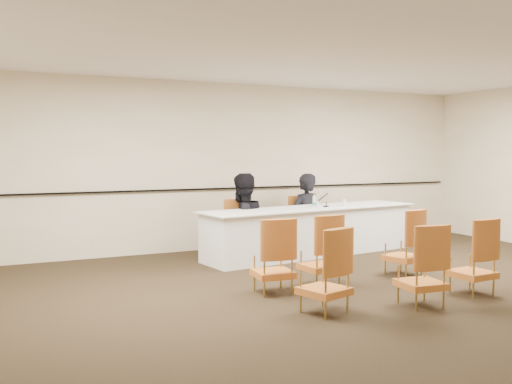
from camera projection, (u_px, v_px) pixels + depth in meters
floor at (370, 296)px, 6.97m from camera, size 10.00×10.00×0.00m
ceiling at (373, 47)px, 6.76m from camera, size 10.00×10.00×0.00m
wall_back at (237, 166)px, 10.46m from camera, size 10.00×0.04×3.00m
wall_rail at (238, 188)px, 10.45m from camera, size 9.80×0.04×0.03m
panel_table at (312, 231)px, 9.77m from camera, size 4.15×1.45×0.82m
panelist_main at (305, 223)px, 10.43m from camera, size 0.75×0.59×1.81m
panelist_main_chair at (305, 222)px, 10.43m from camera, size 0.56×0.56×0.95m
panelist_second at (242, 228)px, 9.69m from camera, size 1.06×0.91×1.86m
panelist_second_chair at (242, 228)px, 9.69m from camera, size 0.56×0.56×0.95m
papers at (333, 206)px, 9.93m from camera, size 0.33×0.27×0.00m
microphone at (326, 199)px, 9.82m from camera, size 0.16×0.22×0.27m
water_bottle at (314, 201)px, 9.77m from camera, size 0.08×0.08×0.21m
drinking_glass at (318, 204)px, 9.76m from camera, size 0.07×0.07×0.10m
coffee_cup at (344, 203)px, 9.94m from camera, size 0.08×0.08×0.12m
aud_chair_front_left at (273, 255)px, 7.08m from camera, size 0.55×0.55×0.95m
aud_chair_front_mid at (320, 250)px, 7.48m from camera, size 0.53×0.53×0.95m
aud_chair_front_right at (404, 242)px, 8.15m from camera, size 0.60×0.60×0.95m
aud_chair_back_left at (324, 270)px, 6.20m from camera, size 0.62×0.62×0.95m
aud_chair_back_mid at (421, 265)px, 6.50m from camera, size 0.56×0.56×0.95m
aud_chair_back_right at (472, 256)px, 7.06m from camera, size 0.52×0.52×0.95m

